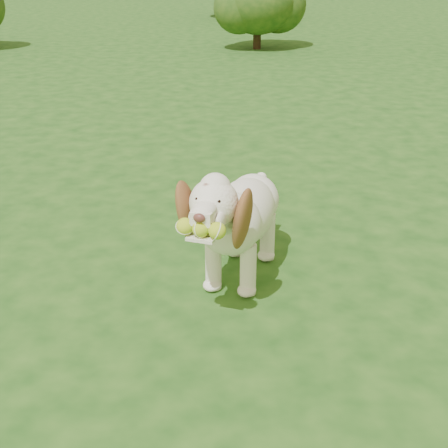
{
  "coord_description": "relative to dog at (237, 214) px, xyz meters",
  "views": [
    {
      "loc": [
        0.47,
        -3.26,
        1.76
      ],
      "look_at": [
        0.37,
        -0.39,
        0.46
      ],
      "focal_mm": 50.0,
      "sensor_mm": 36.0,
      "label": 1
    }
  ],
  "objects": [
    {
      "name": "shrub_c",
      "position": [
        0.23,
        8.36,
        0.4
      ],
      "size": [
        1.33,
        1.33,
        1.38
      ],
      "color": "#382314",
      "rests_on": "ground"
    },
    {
      "name": "ground",
      "position": [
        -0.44,
        0.16,
        -0.41
      ],
      "size": [
        80.0,
        80.0,
        0.0
      ],
      "primitive_type": "plane",
      "color": "#174212",
      "rests_on": "ground"
    },
    {
      "name": "dog",
      "position": [
        0.0,
        0.0,
        0.0
      ],
      "size": [
        0.61,
        1.18,
        0.77
      ],
      "rotation": [
        0.0,
        0.0,
        -0.27
      ],
      "color": "white",
      "rests_on": "ground"
    }
  ]
}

